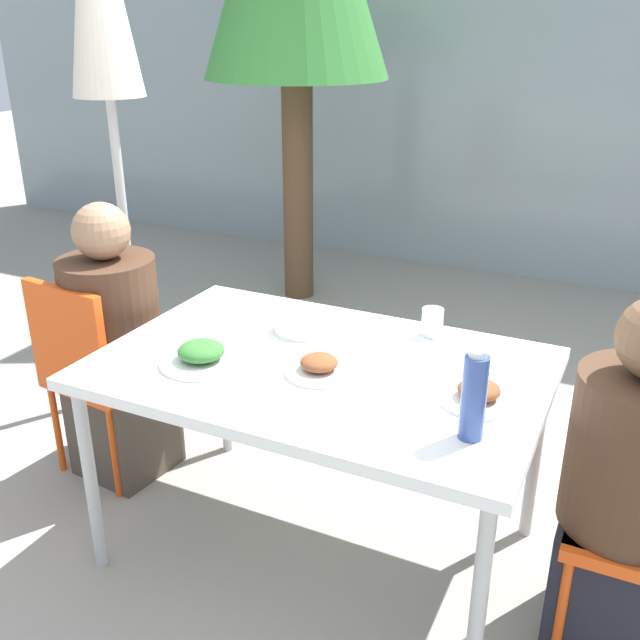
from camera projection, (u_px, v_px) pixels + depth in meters
ground_plane at (320, 548)px, 2.59m from camera, size 24.00×24.00×0.00m
building_facade at (539, 64)px, 4.89m from camera, size 10.00×0.20×3.00m
dining_table at (320, 378)px, 2.32m from camera, size 1.43×0.94×0.75m
chair_left at (93, 364)px, 2.84m from camera, size 0.44×0.44×0.87m
person_left at (116, 354)px, 2.86m from camera, size 0.38×0.38×1.15m
person_right at (629, 499)px, 2.01m from camera, size 0.38×0.38×1.14m
closed_umbrella at (100, 6)px, 3.00m from camera, size 0.36×0.36×2.48m
plate_0 at (319, 367)px, 2.23m from camera, size 0.22×0.22×0.06m
plate_1 at (201, 355)px, 2.29m from camera, size 0.28×0.28×0.07m
plate_2 at (478, 394)px, 2.06m from camera, size 0.23×0.23×0.06m
bottle at (474, 396)px, 1.84m from camera, size 0.07×0.07×0.26m
drinking_cup at (432, 322)px, 2.48m from camera, size 0.08×0.08×0.10m
salad_bowl at (301, 324)px, 2.52m from camera, size 0.19×0.19×0.06m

